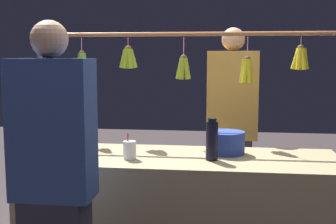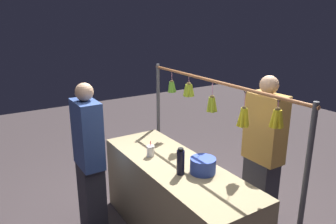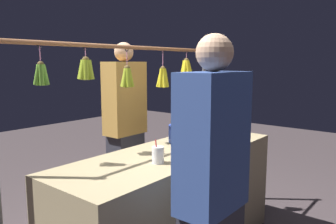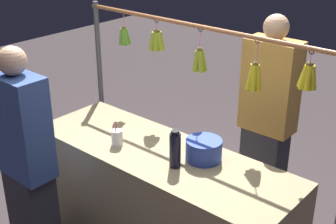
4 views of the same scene
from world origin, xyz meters
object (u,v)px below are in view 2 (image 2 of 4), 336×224
Objects in this scene: vendor_person at (263,157)px; customer_person at (90,163)px; drink_cup at (151,151)px; water_bottle at (181,162)px; blue_bucket at (203,165)px.

vendor_person reaches higher than customer_person.
water_bottle is at bearing -175.86° from drink_cup.
customer_person is (0.86, 0.82, -0.11)m from blue_bucket.
vendor_person reaches higher than blue_bucket.
vendor_person is (-0.05, -0.77, -0.08)m from blue_bucket.
water_bottle is 0.22m from blue_bucket.
blue_bucket is at bearing -113.96° from water_bottle.
water_bottle is 0.98m from vendor_person.
vendor_person is at bearing -123.08° from drink_cup.
water_bottle is 0.52m from drink_cup.
vendor_person is 1.83m from customer_person.
customer_person is at bearing 38.94° from water_bottle.
blue_bucket is (-0.09, -0.20, -0.05)m from water_bottle.
water_bottle is 1.07× the size of blue_bucket.
customer_person is at bearing 60.12° from vendor_person.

